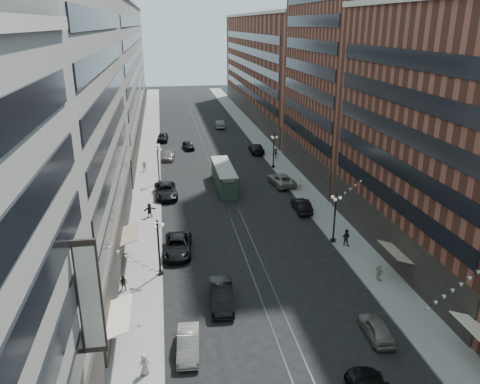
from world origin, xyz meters
TOP-DOWN VIEW (x-y plane):
  - ground at (0.00, 60.00)m, footprint 220.00×220.00m
  - sidewalk_west at (-11.00, 70.00)m, footprint 4.00×180.00m
  - sidewalk_east at (11.00, 70.00)m, footprint 4.00×180.00m
  - rail_west at (-0.70, 70.00)m, footprint 0.12×180.00m
  - rail_east at (0.70, 70.00)m, footprint 0.12×180.00m
  - building_west_mid at (-17.00, 33.00)m, footprint 8.00×36.00m
  - building_west_far at (-17.00, 96.00)m, footprint 8.00×90.00m
  - building_east_mid at (17.00, 28.00)m, footprint 8.00×30.00m
  - building_east_tower at (17.00, 56.00)m, footprint 8.00×26.00m
  - building_east_far at (17.00, 105.00)m, footprint 8.00×72.00m
  - lamppost_sw_far at (-9.20, 28.00)m, footprint 1.03×1.14m
  - lamppost_sw_mid at (-9.20, 55.00)m, footprint 1.03×1.14m
  - lamppost_se_far at (9.20, 32.00)m, footprint 1.03×1.14m
  - lamppost_se_mid at (9.20, 60.00)m, footprint 1.03×1.14m
  - streetcar at (0.00, 51.98)m, footprint 2.52×11.39m
  - car_1 at (-7.28, 16.62)m, footprint 1.87×4.54m
  - car_2 at (-7.41, 32.27)m, footprint 3.27×6.26m
  - car_4 at (6.80, 16.13)m, footprint 1.90×4.31m
  - car_5 at (-4.15, 22.27)m, footprint 2.22×5.44m
  - pedestrian_1 at (-10.28, 14.75)m, footprint 0.82×0.56m
  - pedestrian_2 at (-12.35, 25.57)m, footprint 0.79×0.54m
  - pedestrian_4 at (10.49, 23.56)m, footprint 0.76×1.05m
  - car_7 at (-8.32, 49.31)m, footprint 3.20×6.44m
  - car_8 at (-7.59, 67.98)m, footprint 2.49×5.05m
  - car_9 at (-8.40, 81.72)m, footprint 2.38×5.16m
  - car_10 at (8.40, 41.24)m, footprint 1.69×4.81m
  - car_11 at (8.40, 51.47)m, footprint 3.43×6.35m
  - car_12 at (8.40, 69.91)m, footprint 2.46×5.78m
  - car_13 at (-3.75, 74.57)m, footprint 2.30×4.54m
  - car_14 at (4.50, 92.35)m, footprint 2.14×5.33m
  - pedestrian_5 at (-10.38, 42.24)m, footprint 1.64×0.97m
  - pedestrian_6 at (-11.46, 61.32)m, footprint 1.02×0.58m
  - pedestrian_7 at (10.20, 30.94)m, footprint 0.99×0.95m
  - pedestrian_8 at (10.42, 49.05)m, footprint 0.57×0.38m
  - pedestrian_9 at (10.80, 65.06)m, footprint 1.22×0.77m

SIDE VIEW (x-z plane):
  - ground at x=0.00m, z-range 0.00..0.00m
  - rail_west at x=-0.70m, z-range 0.00..0.02m
  - rail_east at x=0.70m, z-range 0.00..0.02m
  - sidewalk_west at x=-11.00m, z-range 0.00..0.15m
  - sidewalk_east at x=11.00m, z-range 0.00..0.15m
  - car_8 at x=-7.59m, z-range 0.00..1.41m
  - car_4 at x=6.80m, z-range 0.00..1.44m
  - car_1 at x=-7.28m, z-range 0.00..1.46m
  - car_13 at x=-3.75m, z-range 0.00..1.48m
  - car_10 at x=8.40m, z-range 0.00..1.58m
  - car_12 at x=8.40m, z-range 0.00..1.66m
  - car_2 at x=-7.41m, z-range 0.00..1.68m
  - car_11 at x=8.40m, z-range 0.00..1.69m
  - car_9 at x=-8.40m, z-range 0.00..1.71m
  - car_14 at x=4.50m, z-range 0.00..1.72m
  - car_5 at x=-4.15m, z-range 0.00..1.75m
  - car_7 at x=-8.32m, z-range 0.00..1.76m
  - pedestrian_2 at x=-12.35m, z-range 0.15..1.65m
  - pedestrian_1 at x=-10.28m, z-range 0.15..1.67m
  - pedestrian_8 at x=10.42m, z-range 0.15..1.68m
  - pedestrian_4 at x=10.49m, z-range 0.15..1.79m
  - pedestrian_6 at x=-11.46m, z-range 0.15..1.79m
  - pedestrian_5 at x=-10.38m, z-range 0.15..1.86m
  - pedestrian_9 at x=10.80m, z-range 0.15..1.90m
  - pedestrian_7 at x=10.20m, z-range 0.15..1.98m
  - streetcar at x=0.00m, z-range -0.12..3.03m
  - lamppost_sw_far at x=-9.20m, z-range 0.34..5.86m
  - lamppost_sw_mid at x=-9.20m, z-range 0.34..5.86m
  - lamppost_se_far at x=9.20m, z-range 0.34..5.86m
  - lamppost_se_mid at x=9.20m, z-range 0.34..5.86m
  - building_east_mid at x=17.00m, z-range 0.00..24.00m
  - building_east_far at x=17.00m, z-range 0.00..24.00m
  - building_west_far at x=-17.00m, z-range 0.00..26.00m
  - building_west_mid at x=-17.00m, z-range 0.00..28.00m
  - building_east_tower at x=17.00m, z-range 0.00..42.00m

